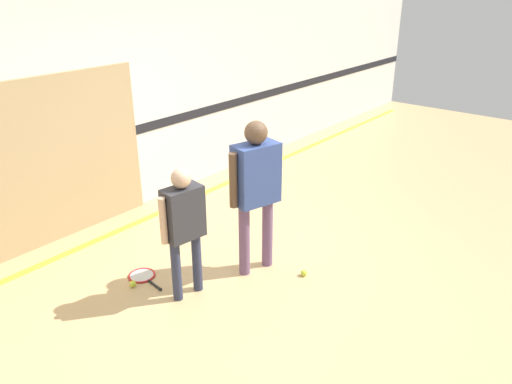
% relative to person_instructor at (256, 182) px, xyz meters
% --- Properties ---
extents(ground_plane, '(16.00, 16.00, 0.00)m').
position_rel_person_instructor_xyz_m(ground_plane, '(-0.07, -0.07, -0.99)').
color(ground_plane, tan).
extents(wall_back, '(16.00, 0.07, 3.20)m').
position_rel_person_instructor_xyz_m(wall_back, '(-0.07, 2.26, 0.60)').
color(wall_back, silver).
rests_on(wall_back, ground_plane).
extents(wall_panel, '(2.55, 0.05, 1.89)m').
position_rel_person_instructor_xyz_m(wall_panel, '(-1.02, 2.20, -0.05)').
color(wall_panel, tan).
rests_on(wall_panel, ground_plane).
extents(floor_stripe, '(14.40, 0.10, 0.01)m').
position_rel_person_instructor_xyz_m(floor_stripe, '(-0.07, 1.82, -0.99)').
color(floor_stripe, yellow).
rests_on(floor_stripe, ground_plane).
extents(person_instructor, '(0.59, 0.35, 1.60)m').
position_rel_person_instructor_xyz_m(person_instructor, '(0.00, 0.00, 0.00)').
color(person_instructor, '#6B4C70').
rests_on(person_instructor, ground_plane).
extents(person_student_left, '(0.49, 0.25, 1.30)m').
position_rel_person_instructor_xyz_m(person_student_left, '(-0.77, 0.22, -0.18)').
color(person_student_left, '#2D334C').
rests_on(person_student_left, ground_plane).
extents(racket_spare_on_floor, '(0.31, 0.52, 0.03)m').
position_rel_person_instructor_xyz_m(racket_spare_on_floor, '(-0.87, 0.79, -0.98)').
color(racket_spare_on_floor, red).
rests_on(racket_spare_on_floor, ground_plane).
extents(racket_second_spare, '(0.50, 0.45, 0.03)m').
position_rel_person_instructor_xyz_m(racket_second_spare, '(0.08, 1.23, -0.98)').
color(racket_second_spare, blue).
rests_on(racket_second_spare, ground_plane).
extents(tennis_ball_near_instructor, '(0.07, 0.07, 0.07)m').
position_rel_person_instructor_xyz_m(tennis_ball_near_instructor, '(0.20, -0.47, -0.96)').
color(tennis_ball_near_instructor, '#CCE038').
rests_on(tennis_ball_near_instructor, ground_plane).
extents(tennis_ball_by_spare_racket, '(0.07, 0.07, 0.07)m').
position_rel_person_instructor_xyz_m(tennis_ball_by_spare_racket, '(-1.04, 0.73, -0.96)').
color(tennis_ball_by_spare_racket, '#CCE038').
rests_on(tennis_ball_by_spare_racket, ground_plane).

